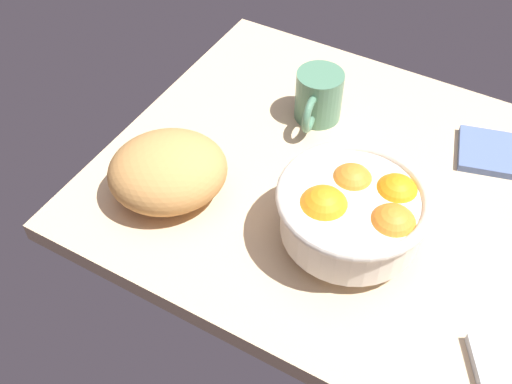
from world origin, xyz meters
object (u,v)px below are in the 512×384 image
object	(u,v)px
fruit_bowl	(354,210)
bread_loaf	(168,171)
napkin_spare	(505,155)
mug	(318,97)

from	to	relation	value
fruit_bowl	bread_loaf	size ratio (longest dim) A/B	1.19
fruit_bowl	bread_loaf	bearing A→B (deg)	-168.83
napkin_spare	bread_loaf	bearing A→B (deg)	-141.88
bread_loaf	mug	size ratio (longest dim) A/B	1.44
fruit_bowl	napkin_spare	distance (cm)	30.79
fruit_bowl	napkin_spare	size ratio (longest dim) A/B	1.46
bread_loaf	napkin_spare	xyz separation A→B (cm)	(40.55, 31.82, -4.14)
bread_loaf	mug	bearing A→B (deg)	67.08
fruit_bowl	napkin_spare	world-z (taller)	fruit_bowl
napkin_spare	fruit_bowl	bearing A→B (deg)	-118.37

